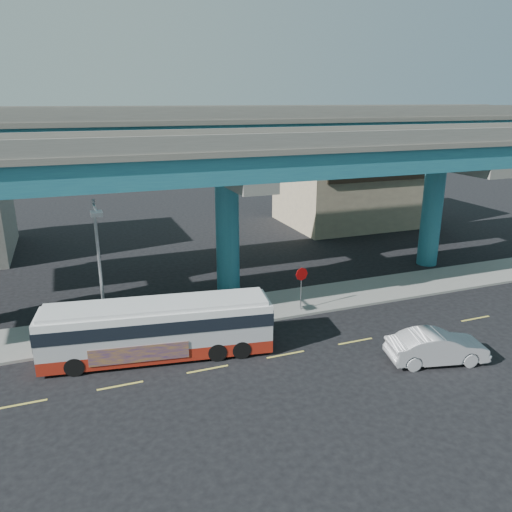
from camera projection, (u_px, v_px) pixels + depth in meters
name	position (u px, v px, depth m)	size (l,w,h in m)	color
ground	(283.00, 352.00, 25.02)	(120.00, 120.00, 0.00)	black
sidewalk	(246.00, 309.00, 29.91)	(70.00, 4.00, 0.15)	gray
lane_markings	(286.00, 354.00, 24.75)	(58.00, 0.12, 0.01)	#D8C64C
viaduct	(226.00, 150.00, 30.40)	(52.00, 12.40, 11.70)	#1F5B77
building_beige	(355.00, 188.00, 50.55)	(14.00, 10.23, 7.00)	tan
transit_bus	(158.00, 327.00, 24.16)	(11.25, 4.00, 2.83)	maroon
sedan	(437.00, 347.00, 23.86)	(5.00, 2.70, 1.56)	#B0B0B5
street_lamp	(99.00, 255.00, 23.84)	(0.50, 2.44, 7.43)	gray
stop_sign	(302.00, 279.00, 29.14)	(0.79, 0.11, 2.63)	gray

